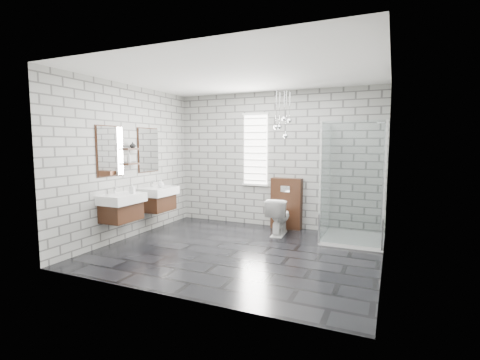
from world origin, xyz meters
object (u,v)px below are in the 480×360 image
Objects in this scene: vanity_left at (120,200)px; toilet at (279,216)px; vanity_right at (157,192)px; cistern_panel at (286,203)px; shower_enclosure at (347,213)px.

toilet is at bearing 37.44° from vanity_left.
vanity_right reaches higher than cistern_panel.
vanity_right is at bearing -168.67° from shower_enclosure.
cistern_panel reaches higher than toilet.
shower_enclosure reaches higher than vanity_left.
vanity_right reaches higher than toilet.
vanity_left is at bearing -90.00° from vanity_right.
vanity_left is 3.11m from cistern_panel.
shower_enclosure is 1.22m from toilet.
cistern_panel is 1.47× the size of toilet.
vanity_right is 2.30× the size of toilet.
vanity_left is 0.98m from vanity_right.
vanity_right is (0.00, 0.98, 0.00)m from vanity_left.
toilet is at bearing 178.87° from shower_enclosure.
vanity_right is 1.57× the size of cistern_panel.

